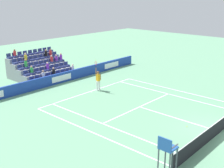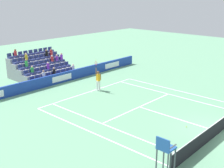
{
  "view_description": "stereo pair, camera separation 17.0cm",
  "coord_description": "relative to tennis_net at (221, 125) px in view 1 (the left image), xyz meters",
  "views": [
    {
      "loc": [
        17.23,
        6.26,
        8.45
      ],
      "look_at": [
        -0.37,
        -9.59,
        1.1
      ],
      "focal_mm": 47.53,
      "sensor_mm": 36.0,
      "label": 1
    },
    {
      "loc": [
        17.11,
        6.39,
        8.45
      ],
      "look_at": [
        -0.37,
        -9.59,
        1.1
      ],
      "focal_mm": 47.53,
      "sensor_mm": 36.0,
      "label": 2
    }
  ],
  "objects": [
    {
      "name": "line_singles_sideline_right",
      "position": [
        -4.12,
        -5.95,
        -0.49
      ],
      "size": [
        0.1,
        11.89,
        0.01
      ],
      "primitive_type": "cube",
      "color": "white",
      "rests_on": "ground"
    },
    {
      "name": "line_baseline",
      "position": [
        0.0,
        -11.89,
        -0.49
      ],
      "size": [
        10.97,
        0.1,
        0.01
      ],
      "primitive_type": "cube",
      "color": "white",
      "rests_on": "ground"
    },
    {
      "name": "loose_tennis_ball",
      "position": [
        0.77,
        -1.94,
        -0.46
      ],
      "size": [
        0.07,
        0.07,
        0.07
      ],
      "primitive_type": "sphere",
      "color": "#D1E533",
      "rests_on": "ground"
    },
    {
      "name": "line_doubles_sideline_right",
      "position": [
        -5.49,
        -5.95,
        -0.49
      ],
      "size": [
        0.1,
        11.89,
        0.01
      ],
      "primitive_type": "cube",
      "color": "white",
      "rests_on": "ground"
    },
    {
      "name": "line_centre_mark",
      "position": [
        0.0,
        -11.79,
        -0.49
      ],
      "size": [
        0.1,
        0.2,
        0.01
      ],
      "primitive_type": "cube",
      "color": "white",
      "rests_on": "ground"
    },
    {
      "name": "line_singles_sideline_left",
      "position": [
        4.12,
        -5.95,
        -0.49
      ],
      "size": [
        0.1,
        11.89,
        0.01
      ],
      "primitive_type": "cube",
      "color": "white",
      "rests_on": "ground"
    },
    {
      "name": "line_centre_service",
      "position": [
        0.0,
        -3.2,
        -0.49
      ],
      "size": [
        0.1,
        6.4,
        0.01
      ],
      "primitive_type": "cube",
      "color": "white",
      "rests_on": "ground"
    },
    {
      "name": "ground_plane",
      "position": [
        0.0,
        0.0,
        -0.49
      ],
      "size": [
        80.0,
        80.0,
        0.0
      ],
      "primitive_type": "plane",
      "color": "#669E77"
    },
    {
      "name": "sponsor_barrier",
      "position": [
        0.0,
        -15.93,
        0.01
      ],
      "size": [
        21.71,
        0.22,
        1.0
      ],
      "color": "#193899",
      "rests_on": "ground"
    },
    {
      "name": "tennis_player",
      "position": [
        -0.73,
        -11.59,
        0.5
      ],
      "size": [
        0.52,
        0.39,
        2.85
      ],
      "color": "white",
      "rests_on": "ground"
    },
    {
      "name": "stadium_stand",
      "position": [
        -0.0,
        -19.49,
        0.33
      ],
      "size": [
        5.58,
        4.75,
        2.96
      ],
      "color": "gray",
      "rests_on": "ground"
    },
    {
      "name": "umpire_chair",
      "position": [
        6.76,
        0.18,
        1.03
      ],
      "size": [
        0.7,
        0.7,
        2.34
      ],
      "color": "#474C54",
      "rests_on": "ground"
    },
    {
      "name": "tennis_net",
      "position": [
        0.0,
        0.0,
        0.0
      ],
      "size": [
        11.97,
        0.1,
        1.07
      ],
      "color": "#33383D",
      "rests_on": "ground"
    },
    {
      "name": "line_service",
      "position": [
        0.0,
        -6.4,
        -0.49
      ],
      "size": [
        8.23,
        0.1,
        0.01
      ],
      "primitive_type": "cube",
      "color": "white",
      "rests_on": "ground"
    },
    {
      "name": "line_doubles_sideline_left",
      "position": [
        5.49,
        -5.95,
        -0.49
      ],
      "size": [
        0.1,
        11.89,
        0.01
      ],
      "primitive_type": "cube",
      "color": "white",
      "rests_on": "ground"
    }
  ]
}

